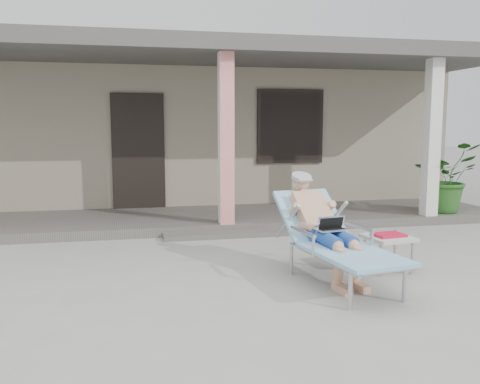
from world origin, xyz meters
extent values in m
plane|color=#9E9E99|center=(0.00, 0.00, 0.00)|extent=(60.00, 60.00, 0.00)
cube|color=gray|center=(0.00, 6.50, 1.50)|extent=(10.00, 5.00, 3.00)
cube|color=#474442|center=(0.00, 6.50, 3.15)|extent=(10.40, 5.40, 0.30)
cube|color=black|center=(-1.30, 3.97, 1.20)|extent=(0.95, 0.06, 2.10)
cube|color=black|center=(1.60, 3.97, 1.65)|extent=(1.20, 0.06, 1.30)
cube|color=black|center=(1.60, 3.96, 1.65)|extent=(1.32, 0.05, 1.42)
cube|color=#605B56|center=(0.00, 3.00, 0.07)|extent=(10.00, 2.00, 0.15)
cube|color=red|center=(0.00, 2.15, 1.45)|extent=(0.22, 0.22, 2.61)
cube|color=silver|center=(3.50, 2.15, 1.45)|extent=(0.22, 0.22, 2.61)
cube|color=#474442|center=(0.00, 3.00, 2.88)|extent=(10.00, 2.30, 0.24)
cube|color=#605B56|center=(0.00, 1.85, 0.04)|extent=(2.00, 0.30, 0.07)
cylinder|color=#B7B7BC|center=(0.49, -1.38, 0.18)|extent=(0.04, 0.04, 0.36)
cylinder|color=#B7B7BC|center=(1.09, -1.28, 0.18)|extent=(0.04, 0.04, 0.36)
cylinder|color=#B7B7BC|center=(0.31, -0.20, 0.18)|extent=(0.04, 0.04, 0.36)
cylinder|color=#B7B7BC|center=(0.91, -0.11, 0.18)|extent=(0.04, 0.04, 0.36)
cube|color=#B7B7BC|center=(0.72, -0.89, 0.37)|extent=(0.78, 1.26, 0.03)
cube|color=#8ED4DC|center=(0.72, -0.89, 0.40)|extent=(0.88, 1.31, 0.04)
cube|color=#B7B7BC|center=(0.59, -0.04, 0.60)|extent=(0.68, 0.65, 0.48)
cube|color=#8ED4DC|center=(0.59, -0.04, 0.63)|extent=(0.79, 0.73, 0.54)
cylinder|color=#A5A5A7|center=(0.55, 0.23, 1.06)|extent=(0.27, 0.27, 0.13)
cube|color=silver|center=(0.66, -0.48, 0.56)|extent=(0.35, 0.27, 0.23)
cube|color=beige|center=(1.45, -0.28, 0.39)|extent=(0.55, 0.55, 0.04)
cylinder|color=#B7B7BC|center=(1.26, -0.48, 0.19)|extent=(0.04, 0.04, 0.37)
cylinder|color=#B7B7BC|center=(1.65, -0.48, 0.19)|extent=(0.04, 0.04, 0.37)
cylinder|color=#B7B7BC|center=(1.26, -0.09, 0.19)|extent=(0.04, 0.04, 0.37)
cylinder|color=#B7B7BC|center=(1.65, -0.09, 0.19)|extent=(0.04, 0.04, 0.37)
cube|color=red|center=(1.45, -0.28, 0.42)|extent=(0.37, 0.30, 0.03)
cube|color=black|center=(1.45, -0.16, 0.42)|extent=(0.34, 0.07, 0.03)
imported|color=#26591E|center=(3.97, 2.44, 0.77)|extent=(1.28, 1.17, 1.23)
camera|label=1|loc=(-1.41, -5.52, 1.68)|focal=38.00mm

